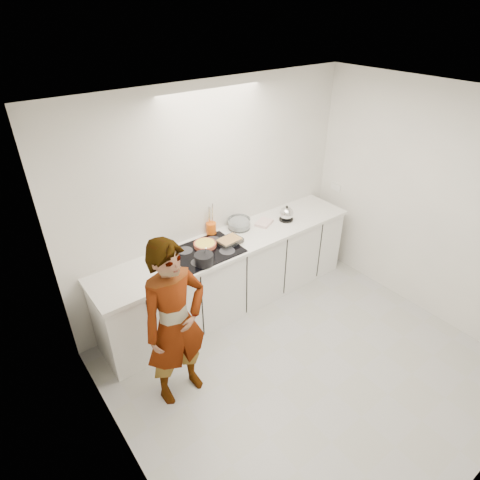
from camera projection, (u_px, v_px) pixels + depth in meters
floor at (305, 368)px, 4.13m from camera, size 3.60×3.20×0.00m
ceiling at (337, 110)px, 2.77m from camera, size 3.60×3.20×0.00m
wall_back at (214, 200)px, 4.54m from camera, size 3.60×0.00×2.60m
wall_left at (120, 363)px, 2.52m from camera, size 0.00×3.20×2.60m
wall_right at (431, 207)px, 4.40m from camera, size 0.02×3.20×2.60m
base_cabinets at (232, 275)px, 4.77m from camera, size 3.20×0.58×0.87m
countertop at (231, 242)px, 4.53m from camera, size 3.24×0.64×0.04m
hob at (206, 251)px, 4.33m from camera, size 0.72×0.54×0.01m
tart_dish at (205, 244)px, 4.39m from camera, size 0.29×0.29×0.04m
saucepan at (204, 259)px, 4.09m from camera, size 0.23×0.23×0.19m
baking_dish at (229, 241)px, 4.44m from camera, size 0.28×0.22×0.05m
mixing_bowl at (239, 224)px, 4.74m from camera, size 0.35×0.35×0.12m
tea_towel at (264, 223)px, 4.85m from camera, size 0.26×0.23×0.04m
kettle at (286, 214)px, 4.90m from camera, size 0.23×0.23×0.20m
utensil_crock at (211, 229)px, 4.62m from camera, size 0.13×0.13×0.14m
cook at (175, 324)px, 3.48m from camera, size 0.63×0.43×1.68m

